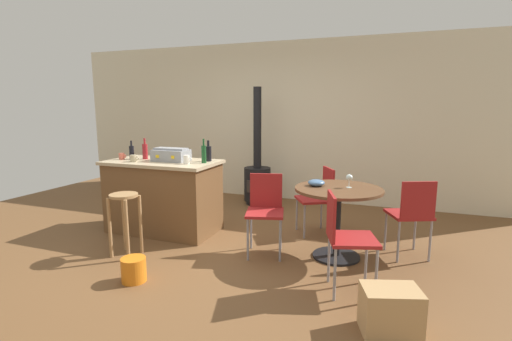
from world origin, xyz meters
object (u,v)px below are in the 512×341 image
folding_chair_far (265,207)px  bottle_3 (208,153)px  cup_0 (187,160)px  wine_glass (349,178)px  bottle_1 (145,151)px  cup_1 (134,158)px  wooden_stool (125,213)px  cardboard_box (390,311)px  bottle_0 (204,154)px  folding_chair_left (345,234)px  plastic_bucket (134,270)px  folding_chair_right (412,212)px  dining_table (338,205)px  serving_bowl (316,183)px  bottle_2 (132,152)px  cup_2 (122,156)px  kitchen_island (164,196)px  wood_stove (257,176)px  folding_chair_near (319,195)px  toolbox (171,155)px

folding_chair_far → bottle_3: (-0.91, 0.42, 0.51)m
cup_0 → wine_glass: (1.92, 0.06, -0.11)m
bottle_1 → cup_1: bottle_1 is taller
wooden_stool → wine_glass: wine_glass is taller
cup_0 → cup_1: (-0.72, -0.07, -0.01)m
wooden_stool → cardboard_box: wooden_stool is taller
bottle_0 → wine_glass: (1.76, -0.08, -0.17)m
folding_chair_left → plastic_bucket: size_ratio=3.85×
wooden_stool → plastic_bucket: size_ratio=3.00×
folding_chair_right → bottle_0: (-2.40, -0.11, 0.53)m
folding_chair_far → plastic_bucket: bearing=-130.2°
bottle_3 → wooden_stool: bearing=-115.8°
dining_table → plastic_bucket: size_ratio=4.01×
cup_1 → wine_glass: cup_1 is taller
serving_bowl → cardboard_box: serving_bowl is taller
wooden_stool → cup_1: size_ratio=5.66×
bottle_2 → cup_2: 0.14m
kitchen_island → bottle_0: 0.82m
bottle_2 → wine_glass: 2.82m
folding_chair_left → cup_0: bearing=159.7°
wine_glass → plastic_bucket: wine_glass is taller
wood_stove → bottle_2: size_ratio=7.88×
bottle_3 → plastic_bucket: size_ratio=1.15×
kitchen_island → wooden_stool: 0.85m
kitchen_island → cup_1: 0.61m
folding_chair_near → toolbox: (-1.79, -0.59, 0.51)m
cup_2 → kitchen_island: bearing=7.8°
kitchen_island → folding_chair_far: size_ratio=1.63×
folding_chair_far → cup_2: size_ratio=8.09×
cup_2 → serving_bowl: bearing=-0.1°
toolbox → bottle_3: bearing=18.9°
wooden_stool → serving_bowl: bearing=21.6°
folding_chair_right → bottle_2: 3.49m
cup_0 → plastic_bucket: size_ratio=0.48×
folding_chair_near → bottle_3: 1.51m
dining_table → folding_chair_left: folding_chair_left is taller
toolbox → kitchen_island: bearing=-169.4°
kitchen_island → plastic_bucket: bearing=-67.2°
folding_chair_near → serving_bowl: (0.09, -0.69, 0.31)m
wooden_stool → toolbox: 1.02m
plastic_bucket → wine_glass: bearing=35.6°
cup_0 → serving_bowl: size_ratio=0.61×
bottle_3 → serving_bowl: size_ratio=1.47×
folding_chair_far → folding_chair_right: size_ratio=1.01×
wooden_stool → cardboard_box: bearing=-10.6°
wooden_stool → folding_chair_right: folding_chair_right is taller
kitchen_island → folding_chair_near: size_ratio=1.69×
dining_table → serving_bowl: 0.33m
folding_chair_left → cup_1: bearing=166.2°
toolbox → wine_glass: (2.23, -0.08, -0.13)m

